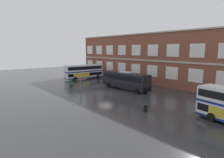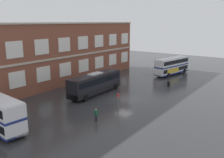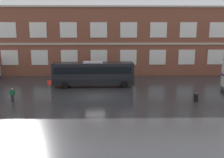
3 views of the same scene
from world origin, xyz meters
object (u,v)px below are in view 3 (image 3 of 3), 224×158
Objects in this scene: bus_stand_flag at (50,89)px; touring_coach at (93,74)px; station_litter_bin at (196,97)px; waiting_passenger at (12,94)px.

touring_coach is at bearing 59.66° from bus_stand_flag.
touring_coach is 9.49m from bus_stand_flag.
waiting_passenger is at bearing 178.86° from station_litter_bin.
touring_coach reaches higher than station_litter_bin.
touring_coach is 7.09× the size of waiting_passenger.
waiting_passenger reaches higher than station_litter_bin.
station_litter_bin is (22.13, -0.44, -0.41)m from waiting_passenger.
waiting_passenger is 22.14m from station_litter_bin.
station_litter_bin is at bearing -33.08° from touring_coach.
touring_coach reaches higher than bus_stand_flag.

